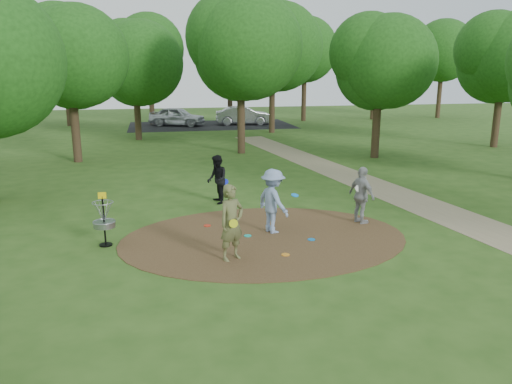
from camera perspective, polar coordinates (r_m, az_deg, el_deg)
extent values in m
plane|color=#2D5119|center=(14.67, 0.96, -5.28)|extent=(100.00, 100.00, 0.00)
cylinder|color=#47301C|center=(14.67, 0.96, -5.25)|extent=(8.40, 8.40, 0.02)
cube|color=#8C7A5B|center=(18.85, 19.21, -1.68)|extent=(7.55, 39.89, 0.01)
cube|color=black|center=(44.07, -5.15, 7.62)|extent=(14.00, 8.00, 0.01)
imported|color=brown|center=(12.77, -2.81, -3.53)|extent=(0.87, 0.78, 2.00)
cylinder|color=yellow|center=(12.52, -2.58, -3.62)|extent=(0.22, 0.06, 0.22)
imported|color=#8197C1|center=(14.90, 1.95, -1.06)|extent=(1.19, 1.45, 1.95)
cylinder|color=#0D7EE7|center=(14.98, 4.47, -0.37)|extent=(0.29, 0.29, 0.08)
imported|color=black|center=(18.24, -4.47, 1.44)|extent=(0.75, 0.92, 1.79)
cylinder|color=#0C19D7|center=(18.30, -3.52, 1.17)|extent=(0.22, 0.07, 0.22)
imported|color=#9A9B9D|center=(16.14, 11.99, -0.39)|extent=(0.79, 1.17, 1.84)
cylinder|color=white|center=(15.98, 11.66, 0.43)|extent=(0.23, 0.12, 0.22)
cylinder|color=#17B8A8|center=(14.78, -0.95, -5.02)|extent=(0.22, 0.22, 0.02)
cylinder|color=#0B71C4|center=(14.55, 6.35, -5.41)|extent=(0.22, 0.22, 0.02)
cylinder|color=red|center=(15.78, -5.59, -3.84)|extent=(0.22, 0.22, 0.02)
imported|color=#AFB3B7|center=(43.80, -9.01, 8.53)|extent=(5.13, 3.64, 1.62)
imported|color=#97989E|center=(44.24, -1.43, 8.73)|extent=(5.02, 2.22, 1.60)
cylinder|color=orange|center=(13.36, 3.39, -7.16)|extent=(0.22, 0.22, 0.02)
cylinder|color=black|center=(14.49, -16.96, -3.35)|extent=(0.05, 0.05, 1.35)
cylinder|color=black|center=(14.70, -16.78, -5.79)|extent=(0.36, 0.36, 0.04)
cylinder|color=gray|center=(14.51, -16.95, -3.56)|extent=(0.60, 0.60, 0.16)
torus|color=gray|center=(14.49, -16.97, -3.26)|extent=(0.63, 0.63, 0.03)
torus|color=gray|center=(14.34, -17.13, -1.15)|extent=(0.58, 0.58, 0.02)
cube|color=yellow|center=(14.29, -17.18, -0.38)|extent=(0.22, 0.02, 0.18)
cylinder|color=#332316|center=(27.94, -19.96, 7.11)|extent=(0.44, 0.44, 3.80)
sphere|color=#1A4512|center=(27.79, -20.54, 13.90)|extent=(5.16, 5.16, 5.16)
cylinder|color=#332316|center=(29.09, -1.71, 8.54)|extent=(0.44, 0.44, 4.18)
sphere|color=#1A4512|center=(28.97, -1.76, 15.91)|extent=(5.97, 5.97, 5.97)
cylinder|color=#332316|center=(28.38, 13.58, 7.45)|extent=(0.44, 0.44, 3.61)
sphere|color=#1A4512|center=(28.22, 13.95, 13.85)|extent=(4.95, 4.95, 4.95)
cylinder|color=#332316|center=(35.66, -13.38, 8.57)|extent=(0.44, 0.44, 3.42)
sphere|color=#1A4512|center=(35.52, -13.68, 13.82)|extent=(5.68, 5.68, 5.68)
cylinder|color=#332316|center=(38.68, 1.84, 10.03)|extent=(0.44, 0.44, 4.37)
sphere|color=#1A4512|center=(38.61, 1.89, 15.95)|extent=(6.55, 6.55, 6.55)
cylinder|color=#332316|center=(34.77, 25.83, 7.75)|extent=(0.44, 0.44, 3.80)
sphere|color=#1A4512|center=(34.65, 26.43, 13.29)|extent=(5.36, 5.36, 5.36)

